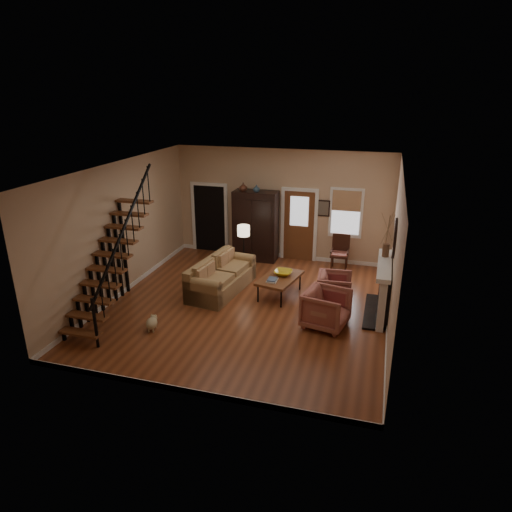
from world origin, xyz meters
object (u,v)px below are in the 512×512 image
(armchair_right, at_px, (335,288))
(floor_lamp, at_px, (244,251))
(coffee_table, at_px, (280,286))
(side_chair, at_px, (340,253))
(sofa, at_px, (222,276))
(armchair_left, at_px, (326,309))
(armoire, at_px, (256,226))

(armchair_right, bearing_deg, floor_lamp, 65.72)
(coffee_table, height_order, side_chair, side_chair)
(sofa, distance_m, floor_lamp, 1.15)
(coffee_table, bearing_deg, armchair_right, -0.14)
(armchair_left, xyz_separation_m, floor_lamp, (-2.57, 2.19, 0.31))
(sofa, distance_m, armchair_right, 2.87)
(armoire, distance_m, armchair_right, 3.64)
(armchair_right, bearing_deg, sofa, 88.18)
(armoire, bearing_deg, armchair_left, -53.83)
(armoire, relative_size, armchair_left, 2.27)
(sofa, height_order, coffee_table, sofa)
(floor_lamp, bearing_deg, armchair_right, -20.08)
(armoire, bearing_deg, floor_lamp, -87.23)
(armoire, height_order, floor_lamp, armoire)
(side_chair, bearing_deg, coffee_table, -119.83)
(armoire, distance_m, floor_lamp, 1.45)
(armchair_right, bearing_deg, armoire, 44.24)
(sofa, height_order, armchair_left, armchair_left)
(sofa, xyz_separation_m, coffee_table, (1.50, 0.12, -0.16))
(armchair_right, distance_m, side_chair, 2.18)
(armchair_left, bearing_deg, floor_lamp, 61.47)
(armchair_right, height_order, floor_lamp, floor_lamp)
(sofa, bearing_deg, side_chair, 47.53)
(floor_lamp, distance_m, side_chair, 2.77)
(armchair_left, bearing_deg, armoire, 48.09)
(sofa, relative_size, floor_lamp, 1.50)
(sofa, xyz_separation_m, floor_lamp, (0.26, 1.07, 0.32))
(floor_lamp, bearing_deg, sofa, -103.62)
(coffee_table, xyz_separation_m, floor_lamp, (-1.24, 0.95, 0.48))
(sofa, bearing_deg, armoire, 93.28)
(armoire, distance_m, armchair_left, 4.51)
(coffee_table, relative_size, side_chair, 1.30)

